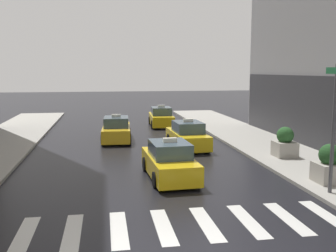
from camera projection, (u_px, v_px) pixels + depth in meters
The scene contains 7 objects.
crosswalk_markings at pixel (163, 226), 11.74m from camera, with size 11.30×2.80×0.01m.
taxi_lead at pixel (169, 162), 16.97m from camera, with size 2.09×4.61×1.80m.
taxi_second at pixel (188, 136), 23.57m from camera, with size 2.06×4.60×1.80m.
taxi_third at pixel (116, 130), 25.99m from camera, with size 2.11×4.62×1.80m.
taxi_fourth at pixel (161, 118), 32.88m from camera, with size 2.08×4.61×1.80m.
planter_near_corner at pixel (329, 165), 15.75m from camera, with size 1.10×1.10×1.60m.
planter_mid_block at pixel (285, 143), 20.52m from camera, with size 1.10×1.10×1.60m.
Camera 1 is at (-1.69, -8.06, 4.70)m, focal length 41.24 mm.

